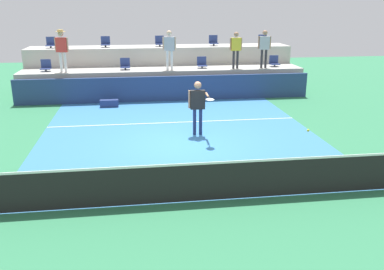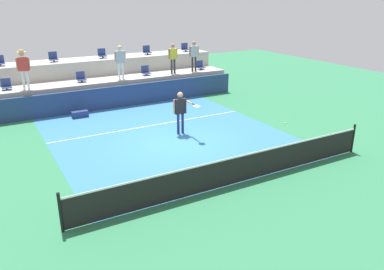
{
  "view_description": "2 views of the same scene",
  "coord_description": "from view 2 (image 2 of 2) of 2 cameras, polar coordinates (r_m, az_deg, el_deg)",
  "views": [
    {
      "loc": [
        -1.4,
        -12.21,
        4.18
      ],
      "look_at": [
        0.05,
        -1.88,
        0.87
      ],
      "focal_mm": 39.02,
      "sensor_mm": 36.0,
      "label": 1
    },
    {
      "loc": [
        -6.39,
        -12.57,
        5.47
      ],
      "look_at": [
        -0.28,
        -1.73,
        0.92
      ],
      "focal_mm": 35.98,
      "sensor_mm": 36.0,
      "label": 2
    }
  ],
  "objects": [
    {
      "name": "spectator_in_grey",
      "position": [
        21.94,
        -2.85,
        11.65
      ],
      "size": [
        0.59,
        0.24,
        1.67
      ],
      "color": "#2D2D33",
      "rests_on": "seating_tier_lower"
    },
    {
      "name": "stadium_chair_upper_right",
      "position": [
        23.64,
        -6.69,
        12.29
      ],
      "size": [
        0.44,
        0.4,
        0.52
      ],
      "color": "#2D2D33",
      "rests_on": "seating_tier_upper"
    },
    {
      "name": "ground_plane",
      "position": [
        15.12,
        -2.28,
        -1.13
      ],
      "size": [
        40.0,
        40.0,
        0.0
      ],
      "primitive_type": "plane",
      "color": "#2D754C"
    },
    {
      "name": "spectator_with_hat",
      "position": [
        19.75,
        -23.74,
        9.46
      ],
      "size": [
        0.61,
        0.51,
        1.83
      ],
      "color": "white",
      "rests_on": "seating_tier_lower"
    },
    {
      "name": "stadium_chair_lower_left",
      "position": [
        20.72,
        -16.11,
        8.17
      ],
      "size": [
        0.44,
        0.4,
        0.52
      ],
      "color": "#2D2D33",
      "rests_on": "seating_tier_lower"
    },
    {
      "name": "stadium_chair_upper_left",
      "position": [
        22.14,
        -19.87,
        10.74
      ],
      "size": [
        0.44,
        0.4,
        0.52
      ],
      "color": "#2D2D33",
      "rests_on": "seating_tier_upper"
    },
    {
      "name": "seating_tier_lower",
      "position": [
        21.42,
        -11.34,
        6.63
      ],
      "size": [
        13.0,
        1.8,
        1.25
      ],
      "primitive_type": "cube",
      "color": "#ADAAA3",
      "rests_on": "ground_plane"
    },
    {
      "name": "tennis_ball",
      "position": [
        13.83,
        13.69,
        1.68
      ],
      "size": [
        0.07,
        0.07,
        0.07
      ],
      "color": "#CCE033"
    },
    {
      "name": "equipment_bag",
      "position": [
        18.95,
        -16.27,
        2.97
      ],
      "size": [
        0.76,
        0.28,
        0.3
      ],
      "primitive_type": "cube",
      "color": "navy",
      "rests_on": "ground_plane"
    },
    {
      "name": "stadium_chair_lower_far_right",
      "position": [
        23.35,
        1.24,
        10.22
      ],
      "size": [
        0.44,
        0.4,
        0.52
      ],
      "color": "#2D2D33",
      "rests_on": "seating_tier_lower"
    },
    {
      "name": "stadium_chair_lower_right",
      "position": [
        21.8,
        -6.89,
        9.37
      ],
      "size": [
        0.44,
        0.4,
        0.52
      ],
      "color": "#2D2D33",
      "rests_on": "seating_tier_lower"
    },
    {
      "name": "spectator_leaning_on_rail",
      "position": [
        20.76,
        -10.6,
        11.03
      ],
      "size": [
        0.61,
        0.26,
        1.76
      ],
      "color": "white",
      "rests_on": "seating_tier_lower"
    },
    {
      "name": "stadium_chair_upper_far_left",
      "position": [
        21.86,
        -26.61,
        9.71
      ],
      "size": [
        0.44,
        0.4,
        0.52
      ],
      "color": "#2D2D33",
      "rests_on": "seating_tier_upper"
    },
    {
      "name": "sponsor_backboard",
      "position": [
        20.24,
        -10.14,
        5.71
      ],
      "size": [
        13.0,
        0.16,
        1.1
      ],
      "primitive_type": "cube",
      "color": "navy",
      "rests_on": "ground_plane"
    },
    {
      "name": "stadium_chair_upper_far_right",
      "position": [
        24.75,
        -1.02,
        12.77
      ],
      "size": [
        0.44,
        0.4,
        0.52
      ],
      "color": "#2D2D33",
      "rests_on": "seating_tier_upper"
    },
    {
      "name": "tennis_player",
      "position": [
        15.73,
        -1.67,
        3.95
      ],
      "size": [
        0.67,
        1.23,
        1.78
      ],
      "color": "navy",
      "rests_on": "ground_plane"
    },
    {
      "name": "stadium_chair_upper_center",
      "position": [
        22.73,
        -13.17,
        11.61
      ],
      "size": [
        0.44,
        0.4,
        0.52
      ],
      "color": "#2D2D33",
      "rests_on": "seating_tier_upper"
    },
    {
      "name": "stadium_chair_lower_far_left",
      "position": [
        20.23,
        -25.82,
        6.68
      ],
      "size": [
        0.44,
        0.4,
        0.52
      ],
      "color": "#2D2D33",
      "rests_on": "seating_tier_lower"
    },
    {
      "name": "spectator_in_white",
      "position": [
        22.57,
        0.3,
        12.02
      ],
      "size": [
        0.61,
        0.26,
        1.73
      ],
      "color": "#2D2D33",
      "rests_on": "seating_tier_lower"
    },
    {
      "name": "court_service_line",
      "position": [
        17.16,
        -5.95,
        1.43
      ],
      "size": [
        9.0,
        0.06,
        0.0
      ],
      "primitive_type": "cube",
      "color": "white",
      "rests_on": "ground_plane"
    },
    {
      "name": "court_inner_paint",
      "position": [
        15.96,
        -3.93,
        0.02
      ],
      "size": [
        9.0,
        10.0,
        0.01
      ],
      "primitive_type": "cube",
      "color": "teal",
      "rests_on": "ground_plane"
    },
    {
      "name": "seating_tier_upper",
      "position": [
        23.01,
        -12.86,
        8.53
      ],
      "size": [
        13.0,
        1.8,
        2.1
      ],
      "primitive_type": "cube",
      "color": "#ADAAA3",
      "rests_on": "ground_plane"
    },
    {
      "name": "tennis_net",
      "position": [
        11.78,
        6.66,
        -5.0
      ],
      "size": [
        10.48,
        0.08,
        1.07
      ],
      "color": "black",
      "rests_on": "ground_plane"
    }
  ]
}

